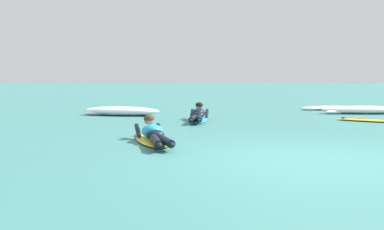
{
  "coord_description": "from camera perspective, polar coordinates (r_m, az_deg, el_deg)",
  "views": [
    {
      "loc": [
        -1.51,
        -6.96,
        1.26
      ],
      "look_at": [
        -1.9,
        4.1,
        0.33
      ],
      "focal_mm": 43.66,
      "sensor_mm": 36.0,
      "label": 1
    }
  ],
  "objects": [
    {
      "name": "surfer_near",
      "position": [
        8.87,
        -4.75,
        -2.48
      ],
      "size": [
        1.12,
        2.49,
        0.54
      ],
      "color": "yellow",
      "rests_on": "ground"
    },
    {
      "name": "drifting_surfboard",
      "position": [
        13.74,
        21.78,
        -0.64
      ],
      "size": [
        2.23,
        1.51,
        0.16
      ],
      "color": "yellow",
      "rests_on": "ground"
    },
    {
      "name": "whitewater_mid_right",
      "position": [
        14.94,
        -8.63,
        0.45
      ],
      "size": [
        2.61,
        1.21,
        0.29
      ],
      "color": "white",
      "rests_on": "ground"
    },
    {
      "name": "whitewater_front",
      "position": [
        16.46,
        20.21,
        0.57
      ],
      "size": [
        2.78,
        0.74,
        0.27
      ],
      "color": "white",
      "rests_on": "ground"
    },
    {
      "name": "ground_plane",
      "position": [
        17.07,
        7.1,
        0.56
      ],
      "size": [
        120.0,
        120.0,
        0.0
      ],
      "primitive_type": "plane",
      "color": "#387A75"
    },
    {
      "name": "whitewater_mid_left",
      "position": [
        18.08,
        16.21,
        0.84
      ],
      "size": [
        2.25,
        1.43,
        0.14
      ],
      "color": "white",
      "rests_on": "ground"
    },
    {
      "name": "surfer_far",
      "position": [
        13.07,
        0.76,
        -0.12
      ],
      "size": [
        0.62,
        2.72,
        0.54
      ],
      "color": "#2DB2D1",
      "rests_on": "ground"
    }
  ]
}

